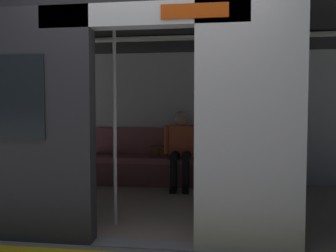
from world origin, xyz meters
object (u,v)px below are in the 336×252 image
at_px(book, 204,157).
at_px(bench_seat, 173,164).
at_px(person_seated, 181,144).
at_px(grab_pole_door, 115,125).
at_px(train_car, 159,86).
at_px(handbag, 159,151).

bearing_deg(book, bench_seat, 13.30).
bearing_deg(person_seated, grab_pole_door, 73.78).
bearing_deg(train_car, person_seated, -99.93).
bearing_deg(bench_seat, train_car, 87.14).
relative_size(train_car, bench_seat, 2.27).
height_order(train_car, book, train_car).
xyz_separation_m(handbag, book, (-0.71, -0.01, -0.07)).
distance_m(train_car, book, 1.64).
bearing_deg(book, person_seated, 24.18).
distance_m(handbag, book, 0.71).
xyz_separation_m(person_seated, grab_pole_door, (0.53, 1.81, 0.38)).
xyz_separation_m(bench_seat, person_seated, (-0.13, 0.05, 0.33)).
bearing_deg(bench_seat, book, -172.24).
bearing_deg(grab_pole_door, handbag, -94.93).
xyz_separation_m(train_car, book, (-0.53, -1.16, -1.03)).
bearing_deg(train_car, handbag, -81.23).
height_order(person_seated, handbag, person_seated).
relative_size(bench_seat, grab_pole_door, 1.34).
bearing_deg(book, train_car, 70.96).
height_order(train_car, handbag, train_car).
distance_m(person_seated, handbag, 0.40).
xyz_separation_m(train_car, person_seated, (-0.18, -1.04, -0.83)).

